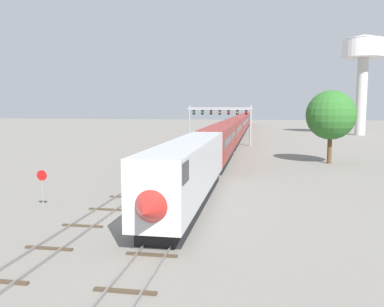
{
  "coord_description": "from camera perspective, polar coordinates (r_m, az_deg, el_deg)",
  "views": [
    {
      "loc": [
        7.16,
        -24.54,
        7.36
      ],
      "look_at": [
        1.0,
        12.0,
        3.0
      ],
      "focal_mm": 37.54,
      "sensor_mm": 36.0,
      "label": 1
    }
  ],
  "objects": [
    {
      "name": "trackside_tree_left",
      "position": [
        54.54,
        19.12,
        5.17
      ],
      "size": [
        6.3,
        6.3,
        9.41
      ],
      "color": "brown",
      "rests_on": "ground"
    },
    {
      "name": "track_near",
      "position": [
        65.82,
        0.19,
        0.35
      ],
      "size": [
        2.6,
        160.0,
        0.16
      ],
      "color": "slate",
      "rests_on": "ground"
    },
    {
      "name": "stop_sign",
      "position": [
        30.48,
        -20.51,
        -4.1
      ],
      "size": [
        0.76,
        0.08,
        2.88
      ],
      "color": "gray",
      "rests_on": "ground"
    },
    {
      "name": "signal_gantry",
      "position": [
        75.65,
        3.96,
        5.37
      ],
      "size": [
        12.1,
        0.49,
        7.54
      ],
      "color": "#999BA0",
      "rests_on": "ground"
    },
    {
      "name": "ground_plane",
      "position": [
        26.6,
        -6.52,
        -9.4
      ],
      "size": [
        400.0,
        400.0,
        0.0
      ],
      "primitive_type": "plane",
      "color": "gray"
    },
    {
      "name": "passenger_train",
      "position": [
        98.54,
        6.57,
        3.91
      ],
      "size": [
        3.04,
        159.72,
        4.8
      ],
      "color": "silver",
      "rests_on": "ground"
    },
    {
      "name": "track_main",
      "position": [
        85.01,
        6.05,
        1.76
      ],
      "size": [
        2.6,
        200.0,
        0.16
      ],
      "color": "slate",
      "rests_on": "ground"
    },
    {
      "name": "water_tower",
      "position": [
        112.59,
        23.19,
        12.73
      ],
      "size": [
        10.58,
        10.58,
        25.26
      ],
      "color": "beige",
      "rests_on": "ground"
    }
  ]
}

